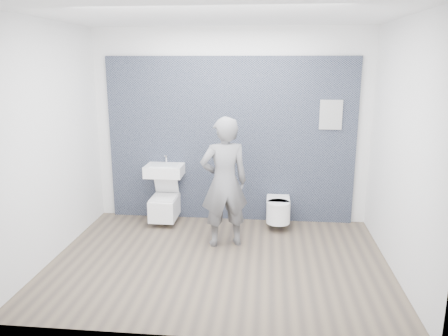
# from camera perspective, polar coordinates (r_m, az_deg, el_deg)

# --- Properties ---
(ground) EXTENTS (4.00, 4.00, 0.00)m
(ground) POSITION_cam_1_polar(r_m,az_deg,el_deg) (5.35, -0.67, -12.01)
(ground) COLOR brown
(ground) RESTS_ON ground
(room_shell) EXTENTS (4.00, 4.00, 4.00)m
(room_shell) POSITION_cam_1_polar(r_m,az_deg,el_deg) (4.85, -0.73, 6.80)
(room_shell) COLOR silver
(room_shell) RESTS_ON ground
(tile_wall) EXTENTS (3.60, 0.06, 2.40)m
(tile_wall) POSITION_cam_1_polar(r_m,az_deg,el_deg) (6.70, 0.77, -6.54)
(tile_wall) COLOR black
(tile_wall) RESTS_ON ground
(washbasin) EXTENTS (0.54, 0.40, 0.40)m
(washbasin) POSITION_cam_1_polar(r_m,az_deg,el_deg) (6.39, -7.79, -0.28)
(washbasin) COLOR white
(washbasin) RESTS_ON ground
(toilet_square) EXTENTS (0.37, 0.53, 0.69)m
(toilet_square) POSITION_cam_1_polar(r_m,az_deg,el_deg) (6.49, -7.77, -4.95)
(toilet_square) COLOR white
(toilet_square) RESTS_ON ground
(toilet_rounded) EXTENTS (0.33, 0.57, 0.31)m
(toilet_rounded) POSITION_cam_1_polar(r_m,az_deg,el_deg) (6.29, 7.08, -5.43)
(toilet_rounded) COLOR white
(toilet_rounded) RESTS_ON ground
(info_placard) EXTENTS (0.31, 0.03, 0.41)m
(info_placard) POSITION_cam_1_polar(r_m,az_deg,el_deg) (6.69, 13.00, -6.94)
(info_placard) COLOR silver
(info_placard) RESTS_ON ground
(visitor) EXTENTS (0.71, 0.57, 1.68)m
(visitor) POSITION_cam_1_polar(r_m,az_deg,el_deg) (5.51, 0.04, -1.90)
(visitor) COLOR #5E5F62
(visitor) RESTS_ON ground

